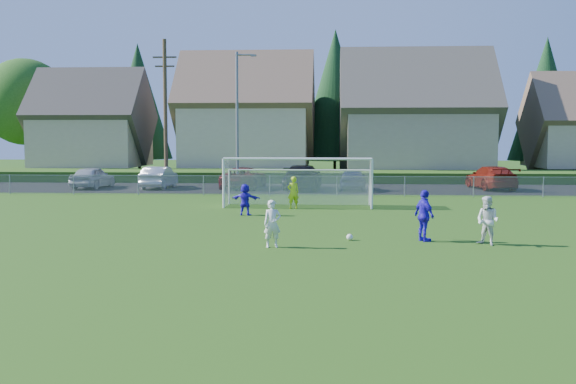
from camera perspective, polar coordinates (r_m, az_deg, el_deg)
name	(u,v)px	position (r m, az deg, el deg)	size (l,w,h in m)	color
ground	(269,268)	(18.35, -1.62, -6.46)	(160.00, 160.00, 0.00)	#193D0C
asphalt_lot	(307,188)	(45.59, 1.58, 0.31)	(60.00, 60.00, 0.00)	black
grass_embankment	(310,176)	(53.04, 1.88, 1.37)	(70.00, 6.00, 0.80)	#1E420F
soccer_ball	(350,237)	(23.20, 5.24, -3.83)	(0.22, 0.22, 0.22)	white
player_white_a	(272,224)	(21.60, -1.34, -2.70)	(0.56, 0.36, 1.52)	silver
player_white_b	(488,221)	(22.96, 16.54, -2.34)	(0.78, 0.61, 1.61)	silver
player_blue_a	(424,216)	(23.26, 11.47, -1.98)	(1.03, 0.43, 1.75)	#2A16CF
player_blue_b	(245,200)	(30.31, -3.65, -0.64)	(1.32, 0.42, 1.42)	#2A16CF
goalkeeper	(293,192)	(33.01, 0.44, -0.04)	(0.58, 0.38, 1.59)	#C5EB1B
car_a	(92,177)	(47.74, -16.22, 1.20)	(1.74, 4.33, 1.47)	#ADB1B5
car_b	(159,177)	(46.65, -10.87, 1.22)	(1.56, 4.46, 1.47)	silver
car_c	(244,178)	(45.69, -3.75, 1.21)	(2.39, 5.18, 1.44)	#5C0A0E
car_d	(303,177)	(44.67, 1.25, 1.26)	(2.30, 5.65, 1.64)	black
car_e	(353,179)	(44.33, 5.48, 1.08)	(1.70, 4.22, 1.44)	#131B45
car_g	(491,178)	(46.87, 16.82, 1.17)	(2.17, 5.33, 1.55)	maroon
soccer_goal	(298,174)	(34.06, 0.87, 1.51)	(7.42, 1.90, 2.50)	white
chainlink_fence	(303,185)	(40.06, 1.29, 0.58)	(52.06, 0.06, 1.20)	gray
streetlight	(238,116)	(44.36, -4.26, 6.42)	(1.38, 0.18, 9.00)	slate
utility_pole	(165,112)	(46.31, -10.34, 6.67)	(1.60, 0.26, 10.00)	#473321
houses_row	(335,93)	(60.49, 4.02, 8.35)	(53.90, 11.45, 13.27)	tan
tree_row	(325,101)	(66.74, 3.18, 7.66)	(65.98, 12.36, 13.80)	#382616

